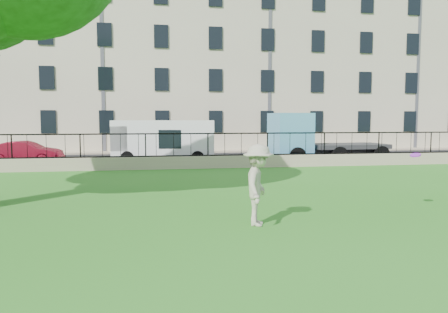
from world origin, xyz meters
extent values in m
plane|color=#29751B|center=(0.00, 0.00, 0.00)|extent=(120.00, 120.00, 0.00)
cube|color=tan|center=(0.00, 12.00, 0.30)|extent=(50.00, 0.40, 0.60)
cube|color=black|center=(0.00, 12.00, 0.63)|extent=(50.00, 0.05, 0.06)
cube|color=black|center=(0.00, 12.00, 1.70)|extent=(50.00, 0.05, 0.06)
cube|color=black|center=(0.00, 16.70, 0.01)|extent=(60.00, 9.00, 0.01)
cube|color=tan|center=(0.00, 21.90, 0.06)|extent=(60.00, 1.40, 0.12)
cube|color=beige|center=(0.00, 27.60, 6.50)|extent=(56.00, 10.00, 13.00)
imported|color=#B6AD93|center=(-0.34, 0.44, 0.93)|extent=(1.07, 1.37, 1.86)
cylinder|color=#A525D2|center=(4.00, 1.15, 1.49)|extent=(0.35, 0.36, 0.12)
imported|color=maroon|center=(-9.30, 15.40, 0.61)|extent=(3.84, 1.74, 1.22)
cube|color=white|center=(-2.00, 15.40, 1.16)|extent=(5.77, 2.88, 2.32)
cube|color=#5CAAD9|center=(7.17, 14.40, 1.36)|extent=(6.61, 2.63, 2.72)
camera|label=1|loc=(-2.73, -9.10, 2.43)|focal=35.00mm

